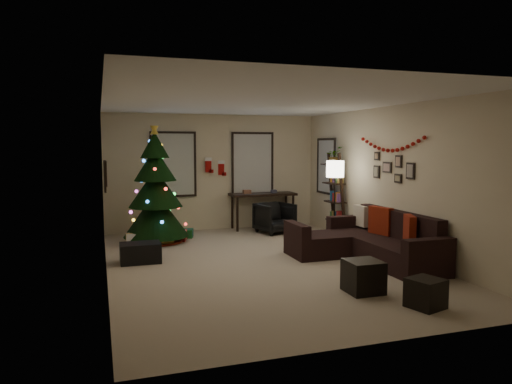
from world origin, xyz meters
TOP-DOWN VIEW (x-y plane):
  - floor at (0.00, 0.00)m, footprint 7.00×7.00m
  - ceiling at (0.00, 0.00)m, footprint 7.00×7.00m
  - wall_back at (0.00, 3.50)m, footprint 5.00×0.00m
  - wall_front at (0.00, -3.50)m, footprint 5.00×0.00m
  - wall_left at (-2.50, 0.00)m, footprint 0.00×7.00m
  - wall_right at (2.50, 0.00)m, footprint 0.00×7.00m
  - window_back_left at (-0.95, 3.47)m, footprint 1.05×0.06m
  - window_back_right at (0.95, 3.47)m, footprint 1.05×0.06m
  - window_right_wall at (2.47, 2.55)m, footprint 0.06×0.90m
  - christmas_tree at (-1.48, 2.36)m, footprint 1.33×1.33m
  - presents at (-1.32, 2.22)m, footprint 1.43×1.01m
  - sofa at (1.85, -0.33)m, footprint 1.80×2.63m
  - pillow_red_a at (2.21, -0.99)m, footprint 0.27×0.43m
  - pillow_red_b at (2.21, -0.15)m, footprint 0.24×0.51m
  - pillow_cream at (2.21, 0.53)m, footprint 0.12×0.40m
  - ottoman_near at (0.79, -1.96)m, footprint 0.46×0.46m
  - ottoman_far at (1.19, -2.75)m, footprint 0.48×0.48m
  - desk at (1.13, 3.22)m, footprint 1.57×0.56m
  - desk_chair at (1.19, 2.57)m, footprint 0.82×0.79m
  - bookshelf at (2.30, 1.75)m, footprint 0.30×0.54m
  - potted_plant at (2.30, 1.86)m, footprint 0.60×0.58m
  - floor_lamp at (1.95, 1.13)m, footprint 0.35×0.35m
  - art_map at (-2.48, 0.65)m, footprint 0.04×0.60m
  - art_abstract at (-2.48, -0.46)m, footprint 0.04×0.45m
  - gallery at (2.48, -0.07)m, footprint 0.03×1.25m
  - garland at (2.45, -0.03)m, footprint 0.08×1.90m
  - stocking_left at (-0.14, 3.40)m, footprint 0.20×0.05m
  - stocking_right at (0.19, 3.49)m, footprint 0.20×0.05m
  - storage_bin at (-1.94, 0.67)m, footprint 0.67×0.45m

SIDE VIEW (x-z plane):
  - floor at x=0.00m, z-range 0.00..0.00m
  - presents at x=-1.32m, z-range -0.03..0.27m
  - storage_bin at x=-1.94m, z-range 0.00..0.34m
  - ottoman_far at x=1.19m, z-range 0.00..0.36m
  - ottoman_near at x=0.79m, z-range 0.00..0.44m
  - sofa at x=1.85m, z-range -0.15..0.70m
  - desk_chair at x=1.19m, z-range 0.00..0.69m
  - pillow_cream at x=2.21m, z-range 0.43..0.83m
  - pillow_red_a at x=2.21m, z-range 0.43..0.85m
  - pillow_red_b at x=2.21m, z-range 0.39..0.89m
  - desk at x=1.13m, z-range 0.32..1.17m
  - bookshelf at x=2.30m, z-range -0.03..1.80m
  - christmas_tree at x=-1.48m, z-range -0.21..2.25m
  - wall_left at x=-2.50m, z-range -2.15..4.85m
  - wall_right at x=2.50m, z-range -2.15..4.85m
  - wall_back at x=0.00m, z-range -1.15..3.85m
  - wall_front at x=0.00m, z-range -1.15..3.85m
  - floor_lamp at x=1.95m, z-range 0.56..2.24m
  - stocking_right at x=0.19m, z-range 1.28..1.64m
  - art_map at x=-2.48m, z-range 1.24..1.74m
  - window_right_wall at x=2.47m, z-range 0.85..2.15m
  - stocking_left at x=-0.14m, z-range 1.35..1.71m
  - window_back_left at x=-0.95m, z-range 0.80..2.30m
  - window_back_right at x=0.95m, z-range 0.80..2.30m
  - gallery at x=2.48m, z-range 1.30..1.84m
  - art_abstract at x=-2.48m, z-range 1.42..1.77m
  - potted_plant at x=2.30m, z-range 1.56..2.07m
  - garland at x=2.45m, z-range 1.86..2.16m
  - ceiling at x=0.00m, z-range 2.70..2.70m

